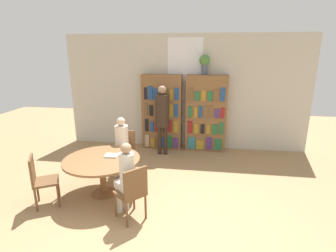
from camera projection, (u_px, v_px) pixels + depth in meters
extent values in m
plane|color=#9E7A51|center=(161.00, 234.00, 3.80)|extent=(16.00, 16.00, 0.00)
cube|color=beige|center=(185.00, 93.00, 6.96)|extent=(6.40, 0.06, 3.00)
cube|color=white|center=(185.00, 60.00, 6.69)|extent=(0.90, 0.01, 1.10)
cube|color=brown|center=(162.00, 112.00, 7.00)|extent=(1.05, 0.32, 1.99)
cube|color=tan|center=(147.00, 141.00, 7.10)|extent=(0.11, 0.02, 0.33)
cube|color=olive|center=(153.00, 142.00, 7.09)|extent=(0.11, 0.02, 0.24)
cube|color=brown|center=(158.00, 142.00, 7.06)|extent=(0.11, 0.02, 0.28)
cube|color=navy|center=(164.00, 142.00, 7.04)|extent=(0.14, 0.02, 0.29)
cube|color=#236638|center=(170.00, 141.00, 7.01)|extent=(0.12, 0.02, 0.34)
cube|color=#4C2D6B|center=(176.00, 143.00, 7.00)|extent=(0.14, 0.02, 0.29)
cube|color=black|center=(147.00, 125.00, 6.98)|extent=(0.09, 0.02, 0.34)
cube|color=navy|center=(152.00, 127.00, 6.97)|extent=(0.09, 0.02, 0.27)
cube|color=maroon|center=(158.00, 126.00, 6.94)|extent=(0.14, 0.02, 0.32)
cube|color=black|center=(164.00, 127.00, 6.93)|extent=(0.09, 0.02, 0.26)
cube|color=maroon|center=(170.00, 126.00, 6.89)|extent=(0.10, 0.02, 0.34)
cube|color=olive|center=(176.00, 127.00, 6.87)|extent=(0.11, 0.02, 0.32)
cube|color=brown|center=(146.00, 109.00, 6.86)|extent=(0.09, 0.02, 0.34)
cube|color=black|center=(151.00, 111.00, 6.85)|extent=(0.09, 0.02, 0.28)
cube|color=brown|center=(156.00, 110.00, 6.83)|extent=(0.09, 0.02, 0.31)
cube|color=brown|center=(161.00, 110.00, 6.81)|extent=(0.10, 0.02, 0.32)
cube|color=#4C2D6B|center=(166.00, 111.00, 6.80)|extent=(0.11, 0.02, 0.26)
cube|color=olive|center=(171.00, 110.00, 6.77)|extent=(0.09, 0.02, 0.33)
cube|color=navy|center=(176.00, 110.00, 6.75)|extent=(0.10, 0.02, 0.33)
cube|color=black|center=(145.00, 93.00, 6.75)|extent=(0.08, 0.02, 0.31)
cube|color=navy|center=(150.00, 93.00, 6.73)|extent=(0.12, 0.02, 0.35)
cube|color=navy|center=(155.00, 94.00, 6.72)|extent=(0.12, 0.02, 0.29)
cube|color=tan|center=(161.00, 94.00, 6.70)|extent=(0.08, 0.02, 0.29)
cube|color=brown|center=(166.00, 94.00, 6.67)|extent=(0.08, 0.02, 0.31)
cube|color=olive|center=(171.00, 95.00, 6.66)|extent=(0.08, 0.02, 0.26)
cube|color=navy|center=(177.00, 94.00, 6.64)|extent=(0.11, 0.02, 0.31)
cube|color=brown|center=(206.00, 113.00, 6.84)|extent=(1.05, 0.32, 1.99)
cube|color=#2D707A|center=(192.00, 143.00, 6.93)|extent=(0.20, 0.02, 0.32)
cube|color=olive|center=(200.00, 145.00, 6.91)|extent=(0.20, 0.02, 0.24)
cube|color=#4C2D6B|center=(209.00, 143.00, 6.87)|extent=(0.16, 0.02, 0.34)
cube|color=#236638|center=(218.00, 144.00, 6.84)|extent=(0.19, 0.02, 0.31)
cube|color=maroon|center=(190.00, 127.00, 6.82)|extent=(0.12, 0.02, 0.32)
cube|color=olive|center=(196.00, 129.00, 6.81)|extent=(0.11, 0.02, 0.26)
cube|color=black|center=(203.00, 129.00, 6.79)|extent=(0.10, 0.02, 0.25)
cube|color=olive|center=(208.00, 129.00, 6.77)|extent=(0.09, 0.02, 0.25)
cube|color=#236638|center=(215.00, 129.00, 6.74)|extent=(0.12, 0.02, 0.26)
cube|color=#236638|center=(221.00, 129.00, 6.71)|extent=(0.11, 0.02, 0.32)
cube|color=#236638|center=(190.00, 112.00, 6.71)|extent=(0.09, 0.02, 0.28)
cube|color=olive|center=(196.00, 112.00, 6.69)|extent=(0.09, 0.02, 0.27)
cube|color=navy|center=(200.00, 112.00, 6.67)|extent=(0.08, 0.02, 0.30)
cube|color=brown|center=(206.00, 111.00, 6.65)|extent=(0.09, 0.02, 0.32)
cube|color=brown|center=(211.00, 112.00, 6.63)|extent=(0.09, 0.02, 0.32)
cube|color=#4C2D6B|center=(217.00, 113.00, 6.62)|extent=(0.12, 0.02, 0.24)
cube|color=maroon|center=(223.00, 113.00, 6.60)|extent=(0.09, 0.02, 0.27)
cube|color=brown|center=(191.00, 94.00, 6.58)|extent=(0.13, 0.02, 0.32)
cube|color=#236638|center=(197.00, 96.00, 6.57)|extent=(0.11, 0.02, 0.24)
cube|color=olive|center=(203.00, 96.00, 6.55)|extent=(0.10, 0.02, 0.27)
cube|color=#236638|center=(210.00, 96.00, 6.53)|extent=(0.12, 0.02, 0.24)
cube|color=brown|center=(216.00, 96.00, 6.50)|extent=(0.14, 0.02, 0.29)
cube|color=navy|center=(223.00, 95.00, 6.47)|extent=(0.11, 0.02, 0.34)
cylinder|color=#475166|center=(204.00, 70.00, 6.54)|extent=(0.15, 0.15, 0.25)
sphere|color=#4C7F3D|center=(205.00, 60.00, 6.48)|extent=(0.26, 0.26, 0.26)
cylinder|color=brown|center=(104.00, 193.00, 4.88)|extent=(0.44, 0.44, 0.03)
cylinder|color=brown|center=(103.00, 177.00, 4.79)|extent=(0.12, 0.12, 0.63)
cylinder|color=brown|center=(102.00, 160.00, 4.70)|extent=(1.37, 1.37, 0.04)
cube|color=brown|center=(46.00, 181.00, 4.44)|extent=(0.55, 0.55, 0.04)
cube|color=brown|center=(32.00, 170.00, 4.30)|extent=(0.23, 0.36, 0.45)
cylinder|color=brown|center=(58.00, 187.00, 4.71)|extent=(0.04, 0.04, 0.42)
cylinder|color=brown|center=(58.00, 196.00, 4.41)|extent=(0.04, 0.04, 0.42)
cylinder|color=brown|center=(38.00, 190.00, 4.59)|extent=(0.04, 0.04, 0.42)
cylinder|color=brown|center=(36.00, 200.00, 4.29)|extent=(0.04, 0.04, 0.42)
cube|color=brown|center=(124.00, 153.00, 5.65)|extent=(0.44, 0.44, 0.04)
cube|color=brown|center=(127.00, 140.00, 5.75)|extent=(0.40, 0.08, 0.45)
cylinder|color=brown|center=(128.00, 167.00, 5.51)|extent=(0.04, 0.04, 0.42)
cylinder|color=brown|center=(114.00, 165.00, 5.59)|extent=(0.04, 0.04, 0.42)
cylinder|color=brown|center=(134.00, 161.00, 5.83)|extent=(0.04, 0.04, 0.42)
cylinder|color=brown|center=(120.00, 159.00, 5.91)|extent=(0.04, 0.04, 0.42)
cube|color=brown|center=(130.00, 193.00, 4.07)|extent=(0.56, 0.56, 0.04)
cube|color=brown|center=(136.00, 183.00, 3.87)|extent=(0.30, 0.32, 0.45)
cylinder|color=brown|center=(116.00, 205.00, 4.15)|extent=(0.04, 0.04, 0.42)
cylinder|color=brown|center=(134.00, 198.00, 4.36)|extent=(0.04, 0.04, 0.42)
cylinder|color=brown|center=(127.00, 215.00, 3.90)|extent=(0.04, 0.04, 0.42)
cylinder|color=brown|center=(146.00, 207.00, 4.11)|extent=(0.04, 0.04, 0.42)
cube|color=beige|center=(121.00, 152.00, 5.49)|extent=(0.31, 0.35, 0.12)
cylinder|color=beige|center=(122.00, 137.00, 5.48)|extent=(0.27, 0.27, 0.50)
sphere|color=#DBB293|center=(121.00, 122.00, 5.39)|extent=(0.18, 0.18, 0.18)
cylinder|color=beige|center=(123.00, 167.00, 5.45)|extent=(0.10, 0.10, 0.46)
cylinder|color=beige|center=(116.00, 167.00, 5.49)|extent=(0.10, 0.10, 0.46)
cube|color=beige|center=(125.00, 185.00, 4.15)|extent=(0.39, 0.39, 0.12)
cylinder|color=beige|center=(127.00, 169.00, 4.01)|extent=(0.23, 0.23, 0.50)
sphere|color=#A37A5B|center=(126.00, 148.00, 3.91)|extent=(0.17, 0.17, 0.17)
cylinder|color=beige|center=(119.00, 199.00, 4.27)|extent=(0.10, 0.10, 0.46)
cylinder|color=beige|center=(126.00, 197.00, 4.35)|extent=(0.10, 0.10, 0.46)
cylinder|color=#332319|center=(160.00, 140.00, 6.68)|extent=(0.10, 0.10, 0.75)
cylinder|color=#332319|center=(165.00, 140.00, 6.66)|extent=(0.10, 0.10, 0.75)
cylinder|color=#332319|center=(162.00, 110.00, 6.46)|extent=(0.33, 0.33, 0.81)
sphere|color=#A37A5B|center=(162.00, 90.00, 6.32)|extent=(0.20, 0.20, 0.20)
cylinder|color=#332319|center=(168.00, 100.00, 6.66)|extent=(0.07, 0.30, 0.07)
cube|color=silver|center=(111.00, 156.00, 4.79)|extent=(0.24, 0.18, 0.03)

